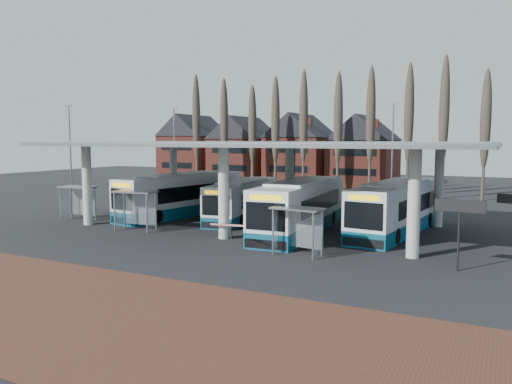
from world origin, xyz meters
The scene contains 17 objects.
ground centered at (0.00, 0.00, 0.00)m, with size 140.00×140.00×0.00m, color black.
brick_strip centered at (0.00, -12.00, 0.01)m, with size 70.00×10.00×0.03m, color #502C20.
station_canopy centered at (0.00, 8.00, 5.68)m, with size 32.00×16.00×6.34m.
poplar_row centered at (0.00, 33.00, 8.78)m, with size 45.10×1.10×14.50m.
townhouse_row centered at (-15.75, 44.00, 5.94)m, with size 36.80×10.30×12.25m.
lamp_post_a centered at (-18.00, 22.00, 5.34)m, with size 0.80×0.16×10.17m.
lamp_post_b centered at (6.00, 26.00, 5.34)m, with size 0.80×0.16×10.17m.
lamp_post_d centered at (-26.00, 14.00, 5.34)m, with size 0.80×0.16×10.17m.
bus_0 centered at (-8.33, 9.74, 1.71)m, with size 4.68×13.29×3.62m.
bus_1 centered at (-2.88, 10.57, 1.50)m, with size 4.07×11.67×3.18m.
bus_2 centered at (3.64, 6.99, 1.73)m, with size 3.65×13.35×3.67m.
bus_3 centered at (9.71, 9.90, 1.70)m, with size 4.16×13.17×3.60m.
shelter_0 centered at (-14.46, 3.98, 1.98)m, with size 3.01×1.63×2.72m.
shelter_1 centered at (-7.13, 2.31, 2.07)m, with size 3.24×1.93×2.84m.
shelter_2 centered at (6.12, 0.38, 1.96)m, with size 3.03×1.72×2.69m.
info_sign_0 centered at (14.47, 0.64, 2.97)m, with size 2.37×0.43×3.54m.
barrier centered at (0.55, 2.13, 0.91)m, with size 2.33×0.80×1.17m.
Camera 1 is at (16.41, -25.40, 6.46)m, focal length 35.00 mm.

